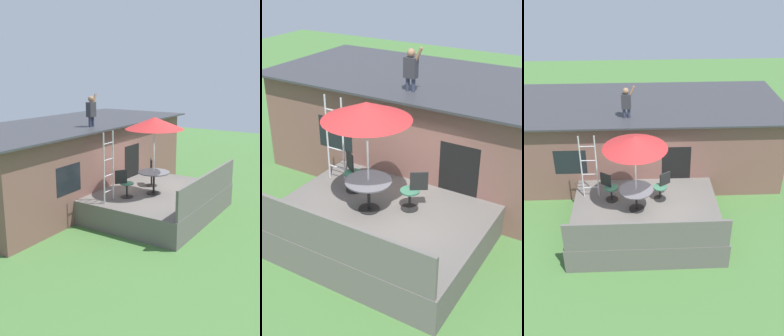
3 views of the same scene
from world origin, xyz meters
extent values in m
plane|color=#477538|center=(0.00, 0.00, 0.00)|extent=(40.00, 40.00, 0.00)
cube|color=brown|center=(0.00, 3.60, 1.42)|extent=(10.00, 4.00, 2.83)
cube|color=#38383D|center=(0.00, 3.60, 2.86)|extent=(10.50, 4.50, 0.06)
cube|color=black|center=(-2.52, 1.61, 1.55)|extent=(1.10, 0.03, 0.90)
cube|color=black|center=(1.11, 1.61, 1.05)|extent=(1.00, 0.03, 2.00)
cube|color=#605B56|center=(0.00, 0.00, 0.40)|extent=(4.62, 3.94, 0.80)
cube|color=#605B56|center=(0.00, -1.92, 1.25)|extent=(4.52, 0.08, 0.90)
cylinder|color=black|center=(-0.28, -0.13, 0.82)|extent=(0.48, 0.48, 0.03)
cylinder|color=black|center=(-0.28, -0.13, 1.17)|extent=(0.07, 0.07, 0.71)
cylinder|color=#4C4C51|center=(-0.28, -0.13, 1.53)|extent=(1.04, 1.04, 0.03)
cylinder|color=silver|center=(-0.28, -0.13, 2.00)|extent=(0.04, 0.04, 2.40)
cone|color=red|center=(-0.28, -0.13, 3.15)|extent=(1.90, 1.90, 0.38)
cylinder|color=silver|center=(-2.00, 0.64, 1.90)|extent=(0.04, 0.04, 2.20)
cylinder|color=silver|center=(-1.52, 0.64, 1.90)|extent=(0.04, 0.04, 2.20)
cylinder|color=silver|center=(-1.76, 0.64, 1.15)|extent=(0.48, 0.03, 0.03)
cylinder|color=silver|center=(-1.76, 0.64, 1.65)|extent=(0.48, 0.03, 0.03)
cylinder|color=silver|center=(-1.76, 0.64, 2.15)|extent=(0.48, 0.03, 0.03)
cylinder|color=silver|center=(-1.76, 0.64, 2.65)|extent=(0.48, 0.03, 0.03)
cylinder|color=#33384C|center=(-0.64, 2.21, 3.06)|extent=(0.10, 0.10, 0.34)
cylinder|color=#33384C|center=(-0.48, 2.21, 3.06)|extent=(0.10, 0.10, 0.34)
cube|color=#333338|center=(-0.56, 2.21, 3.48)|extent=(0.32, 0.20, 0.50)
sphere|color=#997051|center=(-0.56, 2.21, 3.84)|extent=(0.20, 0.20, 0.20)
cylinder|color=#997051|center=(-0.38, 2.21, 3.78)|extent=(0.26, 0.08, 0.44)
cylinder|color=black|center=(-1.09, 0.41, 0.81)|extent=(0.40, 0.40, 0.02)
cylinder|color=black|center=(-1.09, 0.41, 1.03)|extent=(0.06, 0.06, 0.44)
cylinder|color=#33664C|center=(-1.09, 0.41, 1.26)|extent=(0.44, 0.44, 0.04)
cube|color=black|center=(-1.26, 0.52, 1.50)|extent=(0.35, 0.26, 0.44)
cylinder|color=black|center=(0.47, 0.38, 0.81)|extent=(0.40, 0.40, 0.02)
cylinder|color=black|center=(0.47, 0.38, 1.03)|extent=(0.06, 0.06, 0.44)
cylinder|color=#33664C|center=(0.47, 0.38, 1.26)|extent=(0.44, 0.44, 0.04)
cube|color=black|center=(0.64, 0.49, 1.50)|extent=(0.35, 0.26, 0.44)
camera|label=1|loc=(-11.15, -6.09, 4.74)|focal=41.59mm
camera|label=2|loc=(4.55, -7.15, 6.22)|focal=47.53mm
camera|label=3|loc=(-0.19, -9.79, 8.11)|focal=40.96mm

